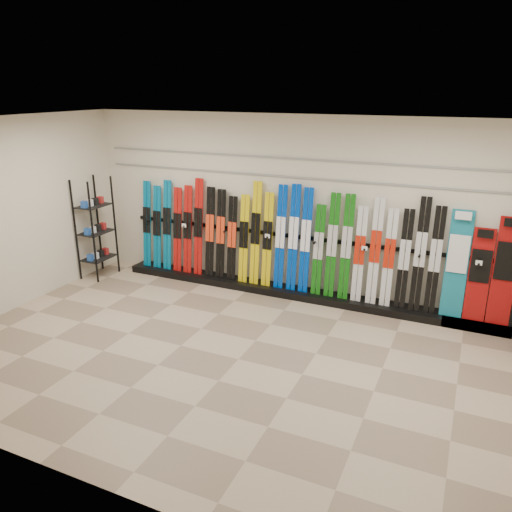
% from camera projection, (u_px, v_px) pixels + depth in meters
% --- Properties ---
extents(floor, '(8.00, 8.00, 0.00)m').
position_uv_depth(floor, '(238.00, 359.00, 6.57)').
color(floor, gray).
rests_on(floor, ground).
extents(back_wall, '(8.00, 0.00, 8.00)m').
position_uv_depth(back_wall, '(304.00, 208.00, 8.24)').
color(back_wall, beige).
rests_on(back_wall, floor).
extents(left_wall, '(0.00, 5.00, 5.00)m').
position_uv_depth(left_wall, '(3.00, 218.00, 7.63)').
color(left_wall, beige).
rests_on(left_wall, floor).
extents(ceiling, '(8.00, 8.00, 0.00)m').
position_uv_depth(ceiling, '(235.00, 125.00, 5.60)').
color(ceiling, silver).
rests_on(ceiling, back_wall).
extents(ski_rack_base, '(8.00, 0.40, 0.12)m').
position_uv_depth(ski_rack_base, '(309.00, 295.00, 8.43)').
color(ski_rack_base, black).
rests_on(ski_rack_base, floor).
extents(skis, '(5.37, 0.21, 1.79)m').
position_uv_depth(skis, '(275.00, 240.00, 8.43)').
color(skis, '#036393').
rests_on(skis, ski_rack_base).
extents(snowboards, '(1.59, 0.25, 1.60)m').
position_uv_depth(snowboards, '(503.00, 273.00, 7.13)').
color(snowboards, '#14728C').
rests_on(snowboards, ski_rack_base).
extents(accessory_rack, '(0.40, 0.60, 1.86)m').
position_uv_depth(accessory_rack, '(96.00, 228.00, 9.19)').
color(accessory_rack, black).
rests_on(accessory_rack, floor).
extents(slatwall_rail_0, '(7.60, 0.02, 0.03)m').
position_uv_depth(slatwall_rail_0, '(304.00, 178.00, 8.06)').
color(slatwall_rail_0, gray).
rests_on(slatwall_rail_0, back_wall).
extents(slatwall_rail_1, '(7.60, 0.02, 0.03)m').
position_uv_depth(slatwall_rail_1, '(305.00, 159.00, 7.96)').
color(slatwall_rail_1, gray).
rests_on(slatwall_rail_1, back_wall).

